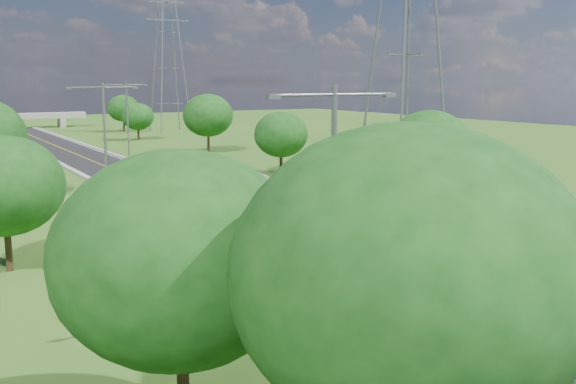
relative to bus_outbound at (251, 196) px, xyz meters
name	(u,v)px	position (x,y,z in m)	size (l,w,h in m)	color
ground	(125,175)	(-1.54, 26.51, -1.64)	(260.00, 260.00, 0.00)	#2A5818
road	(110,168)	(-1.54, 32.51, -1.61)	(8.00, 150.00, 0.06)	black
curb_left	(72,170)	(-5.79, 32.51, -1.53)	(0.50, 150.00, 0.22)	gray
curb_right	(145,165)	(2.71, 32.51, -1.53)	(0.50, 150.00, 0.22)	gray
speed_limit_sign	(264,184)	(3.66, 4.49, -0.04)	(0.55, 0.09, 2.40)	slate
overpass	(13,117)	(-1.54, 106.51, 0.77)	(30.00, 3.00, 3.20)	gray
streetlight_near_left	(333,189)	(-7.54, -21.49, 4.30)	(5.90, 0.25, 10.00)	slate
streetlight_mid_left	(105,132)	(-7.54, 11.51, 4.30)	(5.90, 0.25, 10.00)	slate
streetlight_far_right	(127,112)	(4.46, 44.51, 4.30)	(5.90, 0.25, 10.00)	slate
power_tower_near	(407,40)	(20.46, 6.51, 12.36)	(9.00, 6.40, 28.00)	slate
power_tower_far	(168,61)	(24.46, 81.51, 12.36)	(9.00, 6.40, 28.00)	slate
tree_la	(179,258)	(-15.54, -25.49, 3.62)	(7.14, 7.14, 8.30)	black
tree_lb	(4,186)	(-17.54, -5.49, 3.00)	(6.30, 6.30, 7.33)	black
tree_lf	(407,275)	(-12.54, -31.49, 4.24)	(7.98, 7.98, 9.28)	black
tree_rb	(429,146)	(14.46, -3.49, 3.31)	(6.72, 6.72, 7.82)	black
tree_rc	(281,135)	(13.46, 18.51, 2.69)	(5.88, 5.88, 6.84)	black
tree_rd	(208,115)	(15.46, 42.51, 3.62)	(7.14, 7.14, 8.30)	black
tree_re	(138,117)	(12.96, 66.51, 2.38)	(5.46, 5.46, 6.35)	black
tree_rf	(123,108)	(16.46, 86.51, 3.00)	(6.30, 6.30, 7.33)	black
bus_outbound	(251,196)	(0.00, 0.00, 0.00)	(2.66, 11.38, 3.17)	silver
bus_inbound	(236,219)	(-4.13, -5.82, -0.19)	(2.34, 9.99, 2.78)	beige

